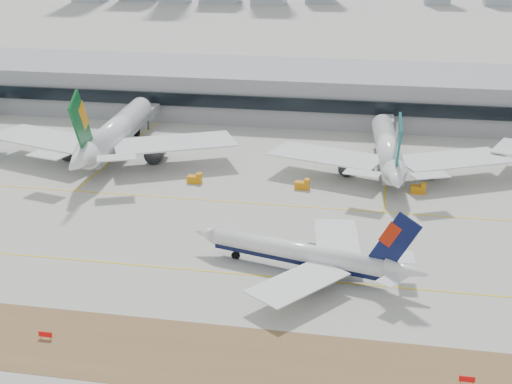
% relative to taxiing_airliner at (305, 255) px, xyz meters
% --- Properties ---
extents(ground, '(3000.00, 3000.00, 0.00)m').
position_rel_taxiing_airliner_xyz_m(ground, '(-17.83, 2.34, -3.71)').
color(ground, '#A9A79E').
rests_on(ground, ground).
extents(taxiing_airliner, '(45.13, 38.54, 15.39)m').
position_rel_taxiing_airliner_xyz_m(taxiing_airliner, '(0.00, 0.00, 0.00)').
color(taxiing_airliner, white).
rests_on(taxiing_airliner, ground).
extents(widebody_eva, '(69.82, 68.44, 24.94)m').
position_rel_taxiing_airliner_xyz_m(widebody_eva, '(-59.40, 59.19, 2.92)').
color(widebody_eva, white).
rests_on(widebody_eva, ground).
extents(widebody_cathay, '(61.72, 60.59, 22.07)m').
position_rel_taxiing_airliner_xyz_m(widebody_cathay, '(14.10, 59.75, 2.16)').
color(widebody_cathay, white).
rests_on(widebody_cathay, ground).
extents(terminal, '(280.00, 43.10, 15.00)m').
position_rel_taxiing_airliner_xyz_m(terminal, '(-17.83, 117.17, 3.79)').
color(terminal, gray).
rests_on(terminal, ground).
extents(hold_sign_left, '(2.20, 0.15, 1.35)m').
position_rel_taxiing_airliner_xyz_m(hold_sign_left, '(-36.98, -29.66, -2.83)').
color(hold_sign_left, red).
rests_on(hold_sign_left, ground).
extents(hold_sign_right, '(2.20, 0.15, 1.35)m').
position_rel_taxiing_airliner_xyz_m(hold_sign_right, '(26.38, -29.66, -2.83)').
color(hold_sign_right, red).
rests_on(hold_sign_right, ground).
extents(gse_b, '(3.55, 2.00, 2.60)m').
position_rel_taxiing_airliner_xyz_m(gse_b, '(-32.60, 43.27, -2.66)').
color(gse_b, orange).
rests_on(gse_b, ground).
extents(gse_extra, '(3.55, 2.00, 2.60)m').
position_rel_taxiing_airliner_xyz_m(gse_extra, '(-5.82, 43.90, -2.66)').
color(gse_extra, orange).
rests_on(gse_extra, ground).
extents(gse_c, '(3.55, 2.00, 2.60)m').
position_rel_taxiing_airliner_xyz_m(gse_c, '(21.81, 46.10, -2.66)').
color(gse_c, orange).
rests_on(gse_c, ground).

